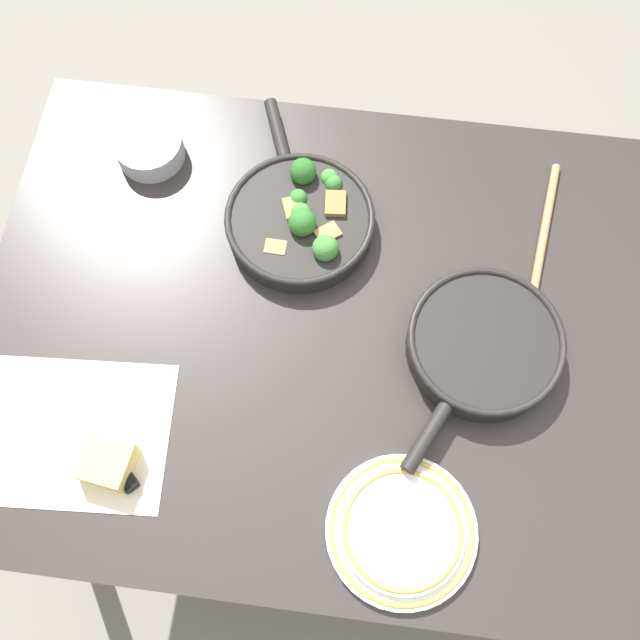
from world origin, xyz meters
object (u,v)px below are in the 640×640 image
Objects in this scene: skillet_eggs at (483,345)px; wooden_spoon at (534,288)px; dinner_plate_stack at (402,530)px; cheese_block at (107,463)px; prep_bowl_steel at (149,148)px; skillet_broccoli at (301,218)px; grater_knife at (104,446)px.

skillet_eggs is 0.85× the size of wooden_spoon.
dinner_plate_stack is (0.10, 0.30, -0.01)m from skillet_eggs.
wooden_spoon is (-0.08, -0.12, -0.02)m from skillet_eggs.
cheese_block is 0.69× the size of prep_bowl_steel.
wooden_spoon is (-0.41, 0.07, -0.02)m from skillet_broccoli.
skillet_broccoli is 0.54m from dinner_plate_stack.
prep_bowl_steel reaches higher than dinner_plate_stack.
prep_bowl_steel is at bearing -83.97° from cheese_block.
cheese_block is 0.45m from dinner_plate_stack.
grater_knife is (0.65, 0.35, 0.00)m from wooden_spoon.
dinner_plate_stack is at bearing -144.07° from grater_knife.
skillet_eggs is 1.85× the size of grater_knife.
grater_knife is at bearing 94.77° from prep_bowl_steel.
skillet_broccoli reaches higher than prep_bowl_steel.
dinner_plate_stack is (0.19, 0.42, 0.01)m from wooden_spoon.
prep_bowl_steel is at bearing -41.19° from grater_knife.
cheese_block reaches higher than prep_bowl_steel.
skillet_broccoli reaches higher than grater_knife.
skillet_eggs is at bearing 153.61° from prep_bowl_steel.
cheese_block is at bearing 132.61° from skillet_broccoli.
skillet_eggs is 4.14× the size of cheese_block.
prep_bowl_steel is (0.61, -0.30, -0.00)m from skillet_eggs.
prep_bowl_steel is at bearing -90.26° from skillet_eggs.
cheese_block reaches higher than grater_knife.
wooden_spoon is at bearing -149.15° from cheese_block.
dinner_plate_stack reaches higher than grater_knife.
skillet_broccoli reaches higher than wooden_spoon.
dinner_plate_stack is 0.79m from prep_bowl_steel.
grater_knife is at bearing -8.11° from dinner_plate_stack.
skillet_eggs is 0.62m from grater_knife.
skillet_eggs is at bearing -154.82° from cheese_block.
grater_knife is at bearing -61.33° from cheese_block.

